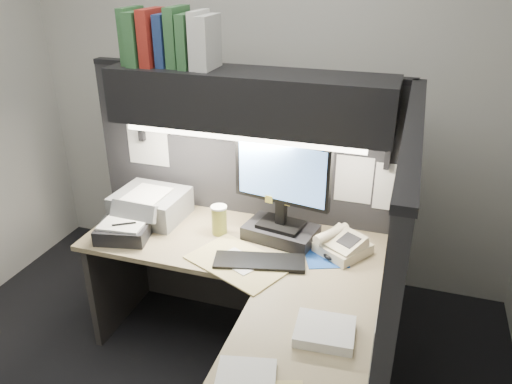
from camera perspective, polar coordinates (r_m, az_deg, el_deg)
wall_back at (r=3.47m, az=1.24°, el=11.27°), size 3.50×0.04×2.70m
partition_back at (r=3.14m, az=-1.35°, el=-0.99°), size 1.90×0.06×1.60m
partition_right at (r=2.36m, az=15.03°, el=-11.83°), size 0.06×1.50×1.60m
desk at (r=2.51m, az=0.34°, el=-18.75°), size 1.70×1.53×0.73m
overhead_shelf at (r=2.70m, az=-0.85°, el=10.53°), size 1.55×0.34×0.30m
task_light_tube at (r=2.63m, az=-1.81°, el=6.19°), size 1.32×0.04×0.04m
monitor at (r=2.76m, az=2.92°, el=-1.07°), size 0.55×0.31×0.60m
keyboard at (r=2.64m, az=0.40°, el=-7.98°), size 0.50×0.27×0.02m
mousepad at (r=2.71m, az=8.02°, el=-7.49°), size 0.27×0.26×0.00m
mouse at (r=2.70m, az=8.34°, el=-7.12°), size 0.09×0.11×0.04m
telephone at (r=2.75m, az=9.90°, el=-6.00°), size 0.33×0.33×0.09m
coffee_cup at (r=2.88m, az=-4.22°, el=-3.29°), size 0.12×0.12×0.16m
printer at (r=3.13m, az=-11.90°, el=-1.44°), size 0.42×0.36×0.16m
notebook_stack at (r=2.95m, az=-14.85°, el=-4.34°), size 0.33×0.29×0.09m
open_folder at (r=2.65m, az=-1.98°, el=-8.01°), size 0.60×0.51×0.01m
paper_stack_a at (r=2.21m, az=7.86°, el=-15.51°), size 0.26×0.23×0.05m
binder_row at (r=2.82m, az=-9.89°, el=16.88°), size 0.51×0.26×0.31m
pinned_papers at (r=2.61m, az=4.05°, el=-0.56°), size 1.76×1.31×0.51m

